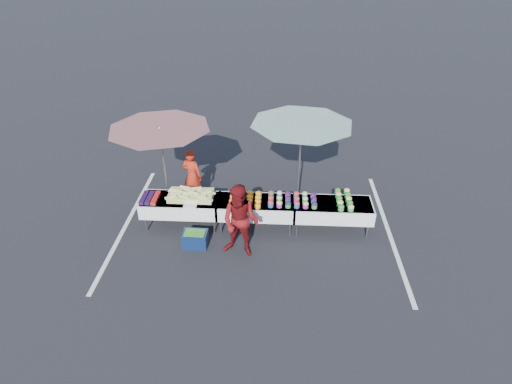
{
  "coord_description": "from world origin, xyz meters",
  "views": [
    {
      "loc": [
        0.45,
        -8.42,
        6.23
      ],
      "look_at": [
        0.0,
        0.0,
        1.0
      ],
      "focal_mm": 30.0,
      "sensor_mm": 36.0,
      "label": 1
    }
  ],
  "objects_px": {
    "umbrella_left": "(160,136)",
    "table_left": "(181,205)",
    "umbrella_right": "(301,132)",
    "customer": "(241,222)",
    "vendor": "(192,176)",
    "table_right": "(332,209)",
    "storage_bin": "(195,239)",
    "table_center": "(256,207)"
  },
  "relations": [
    {
      "from": "table_left",
      "to": "umbrella_right",
      "type": "distance_m",
      "value": 3.33
    },
    {
      "from": "table_right",
      "to": "table_center",
      "type": "bearing_deg",
      "value": 180.0
    },
    {
      "from": "umbrella_left",
      "to": "table_right",
      "type": "bearing_deg",
      "value": -5.7
    },
    {
      "from": "customer",
      "to": "umbrella_left",
      "type": "relative_size",
      "value": 0.66
    },
    {
      "from": "vendor",
      "to": "umbrella_left",
      "type": "xyz_separation_m",
      "value": [
        -0.49,
        -0.69,
        1.43
      ]
    },
    {
      "from": "table_right",
      "to": "umbrella_left",
      "type": "xyz_separation_m",
      "value": [
        -4.01,
        0.4,
        1.59
      ]
    },
    {
      "from": "vendor",
      "to": "customer",
      "type": "distance_m",
      "value": 2.54
    },
    {
      "from": "table_left",
      "to": "umbrella_left",
      "type": "distance_m",
      "value": 1.69
    },
    {
      "from": "customer",
      "to": "umbrella_right",
      "type": "distance_m",
      "value": 2.54
    },
    {
      "from": "vendor",
      "to": "table_left",
      "type": "bearing_deg",
      "value": 106.61
    },
    {
      "from": "table_right",
      "to": "customer",
      "type": "distance_m",
      "value": 2.32
    },
    {
      "from": "umbrella_left",
      "to": "vendor",
      "type": "bearing_deg",
      "value": 54.56
    },
    {
      "from": "table_left",
      "to": "customer",
      "type": "height_order",
      "value": "customer"
    },
    {
      "from": "umbrella_right",
      "to": "table_left",
      "type": "bearing_deg",
      "value": -165.77
    },
    {
      "from": "customer",
      "to": "vendor",
      "type": "bearing_deg",
      "value": 139.2
    },
    {
      "from": "vendor",
      "to": "umbrella_left",
      "type": "height_order",
      "value": "umbrella_left"
    },
    {
      "from": "table_left",
      "to": "customer",
      "type": "relative_size",
      "value": 1.08
    },
    {
      "from": "umbrella_right",
      "to": "storage_bin",
      "type": "relative_size",
      "value": 5.1
    },
    {
      "from": "table_center",
      "to": "umbrella_right",
      "type": "relative_size",
      "value": 0.64
    },
    {
      "from": "table_center",
      "to": "table_right",
      "type": "distance_m",
      "value": 1.8
    },
    {
      "from": "umbrella_left",
      "to": "storage_bin",
      "type": "distance_m",
      "value": 2.47
    },
    {
      "from": "table_left",
      "to": "vendor",
      "type": "distance_m",
      "value": 1.11
    },
    {
      "from": "customer",
      "to": "table_left",
      "type": "bearing_deg",
      "value": 161.4
    },
    {
      "from": "umbrella_left",
      "to": "table_left",
      "type": "bearing_deg",
      "value": -44.63
    },
    {
      "from": "table_left",
      "to": "customer",
      "type": "distance_m",
      "value": 1.84
    },
    {
      "from": "table_right",
      "to": "umbrella_left",
      "type": "relative_size",
      "value": 0.71
    },
    {
      "from": "table_right",
      "to": "umbrella_right",
      "type": "bearing_deg",
      "value": 138.11
    },
    {
      "from": "umbrella_left",
      "to": "umbrella_right",
      "type": "height_order",
      "value": "umbrella_right"
    },
    {
      "from": "customer",
      "to": "table_right",
      "type": "bearing_deg",
      "value": 40.4
    },
    {
      "from": "table_center",
      "to": "customer",
      "type": "bearing_deg",
      "value": -105.54
    },
    {
      "from": "table_left",
      "to": "vendor",
      "type": "relative_size",
      "value": 1.24
    },
    {
      "from": "storage_bin",
      "to": "umbrella_right",
      "type": "bearing_deg",
      "value": 33.95
    },
    {
      "from": "customer",
      "to": "umbrella_left",
      "type": "distance_m",
      "value": 2.72
    },
    {
      "from": "table_left",
      "to": "vendor",
      "type": "xyz_separation_m",
      "value": [
        0.09,
        1.09,
        0.17
      ]
    },
    {
      "from": "table_center",
      "to": "storage_bin",
      "type": "distance_m",
      "value": 1.61
    },
    {
      "from": "table_center",
      "to": "umbrella_right",
      "type": "distance_m",
      "value": 2.05
    },
    {
      "from": "table_center",
      "to": "vendor",
      "type": "xyz_separation_m",
      "value": [
        -1.71,
        1.09,
        0.17
      ]
    },
    {
      "from": "table_right",
      "to": "storage_bin",
      "type": "distance_m",
      "value": 3.27
    },
    {
      "from": "umbrella_right",
      "to": "table_right",
      "type": "bearing_deg",
      "value": -41.89
    },
    {
      "from": "table_left",
      "to": "customer",
      "type": "xyz_separation_m",
      "value": [
        1.52,
        -1.0,
        0.28
      ]
    },
    {
      "from": "umbrella_right",
      "to": "vendor",
      "type": "bearing_deg",
      "value": 172.08
    },
    {
      "from": "umbrella_left",
      "to": "umbrella_right",
      "type": "xyz_separation_m",
      "value": [
        3.21,
        0.31,
        0.05
      ]
    }
  ]
}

